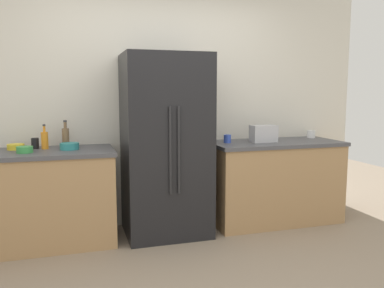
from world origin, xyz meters
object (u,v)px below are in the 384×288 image
object	(u,v)px
bottle_b	(45,140)
cup_c	(227,139)
refrigerator	(166,146)
cup_a	(35,143)
toaster	(263,134)
bowl_c	(16,147)
bowl_b	(25,150)
bottle_a	(66,137)
cup_b	(311,134)
bowl_a	(70,146)

from	to	relation	value
bottle_b	cup_c	bearing A→B (deg)	-2.27
refrigerator	cup_a	size ratio (longest dim) A/B	17.56
toaster	bowl_c	size ratio (longest dim) A/B	1.78
refrigerator	toaster	world-z (taller)	refrigerator
toaster	bowl_b	xyz separation A→B (m)	(-2.40, -0.08, -0.06)
cup_a	bowl_b	world-z (taller)	cup_a
toaster	cup_c	size ratio (longest dim) A/B	3.20
bowl_c	bottle_a	bearing A→B (deg)	3.76
refrigerator	bowl_c	size ratio (longest dim) A/B	11.63
refrigerator	bowl_c	bearing A→B (deg)	172.66
cup_b	refrigerator	bearing A→B (deg)	-173.83
cup_a	cup_c	bearing A→B (deg)	-3.83
bottle_b	bowl_a	xyz separation A→B (m)	(0.22, -0.10, -0.06)
cup_a	cup_b	xyz separation A→B (m)	(3.05, 0.00, -0.01)
bowl_c	toaster	bearing A→B (deg)	-3.73
cup_b	bowl_b	size ratio (longest dim) A/B	0.67
refrigerator	bottle_b	world-z (taller)	refrigerator
bowl_b	bottle_b	bearing A→B (deg)	51.21
bottle_b	bowl_a	size ratio (longest dim) A/B	1.33
bottle_a	bottle_b	world-z (taller)	bottle_a
bottle_a	bowl_c	world-z (taller)	bottle_a
refrigerator	cup_c	size ratio (longest dim) A/B	20.92
bottle_b	bowl_b	world-z (taller)	bottle_b
cup_a	bowl_b	distance (m)	0.27
bottle_b	cup_c	distance (m)	1.84
bowl_a	bowl_b	bearing A→B (deg)	-165.34
bottle_a	cup_a	distance (m)	0.29
bottle_a	bottle_b	bearing A→B (deg)	-158.66
toaster	cup_a	size ratio (longest dim) A/B	2.69
cup_b	toaster	bearing A→B (deg)	-166.06
bottle_b	cup_b	distance (m)	2.96
cup_a	bowl_b	size ratio (longest dim) A/B	0.73
toaster	bottle_b	size ratio (longest dim) A/B	1.17
bottle_b	cup_b	xyz separation A→B (m)	(2.96, 0.06, -0.04)
cup_a	bowl_c	bearing A→B (deg)	-175.98
cup_a	bowl_c	xyz separation A→B (m)	(-0.17, -0.01, -0.03)
bottle_a	bowl_c	bearing A→B (deg)	-176.24
toaster	cup_b	xyz separation A→B (m)	(0.71, 0.18, -0.05)
cup_c	bowl_a	xyz separation A→B (m)	(-1.62, -0.03, -0.01)
cup_a	bowl_a	world-z (taller)	cup_a
cup_a	bowl_b	bearing A→B (deg)	-104.93
toaster	bowl_a	xyz separation A→B (m)	(-2.02, 0.02, -0.06)
cup_b	bowl_a	size ratio (longest dim) A/B	0.54
bottle_b	bowl_c	distance (m)	0.27
bowl_a	bottle_b	bearing A→B (deg)	156.28
cup_b	bowl_b	world-z (taller)	cup_b
cup_c	bowl_b	world-z (taller)	cup_c
cup_c	bowl_a	world-z (taller)	cup_c
refrigerator	bottle_a	bearing A→B (deg)	167.55
refrigerator	cup_a	world-z (taller)	refrigerator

